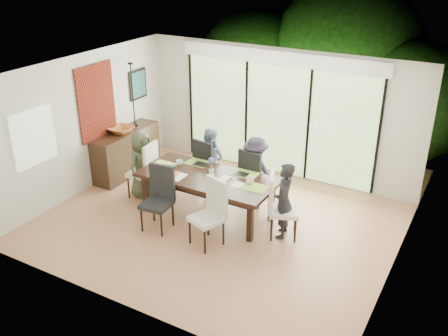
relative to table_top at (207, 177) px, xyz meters
The scene contains 62 objects.
floor 0.85m from the table_top, 35.44° to the right, with size 6.00×5.00×0.01m, color #985A3C.
ceiling 2.00m from the table_top, 35.44° to the right, with size 6.00×5.00×0.01m, color white.
wall_back 2.38m from the table_top, 81.72° to the left, with size 6.00×0.02×2.70m, color beige.
wall_front 2.83m from the table_top, 83.12° to the right, with size 6.00×0.02×2.70m, color silver.
wall_left 2.76m from the table_top, behind, with size 0.02×5.00×2.70m, color beige.
wall_right 3.40m from the table_top, ahead, with size 0.02×5.00×2.70m, color silver.
glass_doors 2.30m from the table_top, 81.57° to the left, with size 4.20×0.02×2.30m, color #598C3F.
blinds_header 2.85m from the table_top, 81.53° to the left, with size 4.40×0.06×0.28m, color white.
mullion_a 2.88m from the table_top, 128.49° to the left, with size 0.05×0.04×2.30m, color black.
mullion_b 2.30m from the table_top, 99.42° to the left, with size 0.05×0.04×2.30m, color black.
mullion_c 2.49m from the table_top, 65.13° to the left, with size 0.05×0.04×2.30m, color black.
mullion_d 3.33m from the table_top, 42.46° to the left, with size 0.05×0.04×2.30m, color black.
side_window 3.10m from the table_top, 151.45° to the right, with size 0.02×0.90×1.00m, color #8CAD7F.
deck 3.28m from the table_top, 84.03° to the left, with size 6.00×1.80×0.10m, color #533123.
rail_top 3.98m from the table_top, 85.23° to the left, with size 6.00×0.08×0.06m, color brown.
foliage_left 5.22m from the table_top, 106.48° to the left, with size 3.20×3.20×3.20m, color #14380F.
foliage_mid 5.71m from the table_top, 82.51° to the left, with size 4.00×4.00×4.00m, color #14380F.
foliage_right 5.42m from the table_top, 62.02° to the left, with size 2.80×2.80×2.80m, color #14380F.
foliage_far 6.33m from the table_top, 92.46° to the left, with size 3.60×3.60×3.60m, color #14380F.
table_top is the anchor object (origin of this frame).
table_apron 0.09m from the table_top, 14.04° to the right, with size 2.28×0.93×0.10m, color black.
table_leg_fl 1.23m from the table_top, 158.29° to the right, with size 0.09×0.09×0.71m, color black.
table_leg_fr 1.23m from the table_top, 21.71° to the right, with size 0.09×0.09×0.71m, color black.
table_leg_bl 1.23m from the table_top, 158.29° to the left, with size 0.09×0.09×0.71m, color black.
table_leg_br 1.23m from the table_top, 21.71° to the left, with size 0.09×0.09×0.71m, color black.
chair_left_end 1.51m from the table_top, behind, with size 0.48×0.48×1.14m, color silver, non-canonical shape.
chair_right_end 1.51m from the table_top, ahead, with size 0.48×0.48×1.14m, color white, non-canonical shape.
chair_far_left 0.98m from the table_top, 117.90° to the left, with size 0.48×0.48×1.14m, color black, non-canonical shape.
chair_far_right 1.03m from the table_top, 57.09° to the left, with size 0.48×0.48×1.14m, color black, non-canonical shape.
chair_near_left 1.02m from the table_top, 119.89° to the right, with size 0.48×0.48×1.14m, color black, non-canonical shape.
chair_near_right 1.02m from the table_top, 60.11° to the right, with size 0.48×0.48×1.14m, color silver, non-canonical shape.
person_left_end 1.48m from the table_top, behind, with size 0.62×0.39×1.34m, color #3B442D.
person_right_end 1.48m from the table_top, ahead, with size 0.62×0.39×1.34m, color black.
person_far_left 0.95m from the table_top, 118.47° to the left, with size 0.62×0.39×1.34m, color slate.
person_far_right 1.00m from the table_top, 56.47° to the left, with size 0.62×0.39×1.34m, color #282233.
placemat_left 0.95m from the table_top, behind, with size 0.46×0.33×0.01m, color #9FB741.
placemat_right 0.95m from the table_top, ahead, with size 0.46×0.33×0.01m, color #84A63B.
placemat_far_l 0.60m from the table_top, 138.37° to the left, with size 0.46×0.33×0.01m, color #78A53A.
placemat_far_r 0.68m from the table_top, 36.03° to the left, with size 0.46×0.33×0.01m, color #99C747.
placemat_paper 0.63m from the table_top, 151.39° to the right, with size 0.46×0.33×0.01m, color white.
tablet_far_l 0.50m from the table_top, 135.00° to the left, with size 0.27×0.19×0.01m, color black.
tablet_far_r 0.61m from the table_top, 34.99° to the left, with size 0.25×0.18×0.01m, color black.
papers 0.70m from the table_top, ahead, with size 0.31×0.23×0.00m, color white.
platter_base 0.63m from the table_top, 151.39° to the right, with size 0.27×0.27×0.02m, color white.
platter_snacks 0.63m from the table_top, 151.39° to the right, with size 0.21×0.21×0.01m, color orange.
vase 0.12m from the table_top, 45.00° to the left, with size 0.08×0.08×0.12m, color silver.
hyacinth_stems 0.23m from the table_top, 45.00° to the left, with size 0.04×0.04×0.17m, color #337226.
hyacinth_blooms 0.33m from the table_top, 45.00° to the left, with size 0.11×0.11×0.11m, color #564DC0.
laptop 0.86m from the table_top, behind, with size 0.34×0.22×0.03m, color silver.
cup_a 0.72m from the table_top, 167.91° to the left, with size 0.13×0.13×0.10m, color white.
cup_b 0.20m from the table_top, 33.69° to the right, with size 0.10×0.10×0.10m, color white.
cup_c 0.81m from the table_top, ahead, with size 0.13×0.13×0.10m, color white.
book 0.26m from the table_top, 11.31° to the left, with size 0.17×0.23×0.02m, color white.
sideboard 2.53m from the table_top, 164.68° to the left, with size 0.48×1.71×0.96m, color black.
bowl 2.51m from the table_top, 166.90° to the left, with size 0.51×0.51×0.12m, color #9A4C21.
candlestick_base 2.64m from the table_top, 157.31° to the left, with size 0.11×0.11×0.04m, color black.
candlestick_shaft 2.79m from the table_top, 157.31° to the left, with size 0.03×0.03×1.34m, color black.
candlestick_pan 3.07m from the table_top, 157.31° to the left, with size 0.11×0.11×0.03m, color black.
candle 3.10m from the table_top, 157.31° to the left, with size 0.04×0.04×0.11m, color silver.
tapestry 2.81m from the table_top, behind, with size 0.02×1.00×1.50m, color maroon.
art_frame 3.18m from the table_top, 150.97° to the left, with size 0.03×0.55×0.65m, color black.
art_canvas 3.16m from the table_top, 150.79° to the left, with size 0.01×0.45×0.55m, color #1A4B55.
Camera 1 is at (3.87, -6.60, 4.63)m, focal length 40.00 mm.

